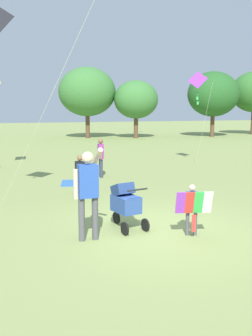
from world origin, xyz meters
TOP-DOWN VIEW (x-y plane):
  - ground_plane at (0.00, 0.00)m, footprint 120.00×120.00m
  - treeline_distant at (-1.17, 25.26)m, footprint 44.15×7.54m
  - child_with_butterfly_kite at (0.60, -0.53)m, footprint 0.76×0.44m
  - person_adult_flyer at (-1.51, -0.13)m, footprint 0.58×0.55m
  - stroller at (-0.57, 0.37)m, footprint 0.68×1.12m
  - kite_green_novelty at (5.51, 8.59)m, footprint 0.59×1.93m
  - person_sitting_far at (0.47, 6.68)m, footprint 0.22×0.47m
  - person_kid_running at (-0.93, 3.59)m, footprint 0.29×0.36m
  - picnic_blanket at (-0.52, 5.79)m, footprint 1.50×1.45m

SIDE VIEW (x-z plane):
  - ground_plane at x=0.00m, z-range 0.00..0.00m
  - picnic_blanket at x=-0.52m, z-range 0.00..0.02m
  - stroller at x=-0.57m, z-range 0.09..1.12m
  - child_with_butterfly_kite at x=0.60m, z-range 0.11..1.19m
  - person_kid_running at x=-0.93m, z-range 0.11..1.38m
  - person_sitting_far at x=0.47m, z-range 0.13..1.61m
  - person_adult_flyer at x=-1.51m, z-range 0.14..2.02m
  - kite_green_novelty at x=5.51m, z-range 1.61..5.88m
  - treeline_distant at x=-1.17m, z-range 0.65..7.24m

